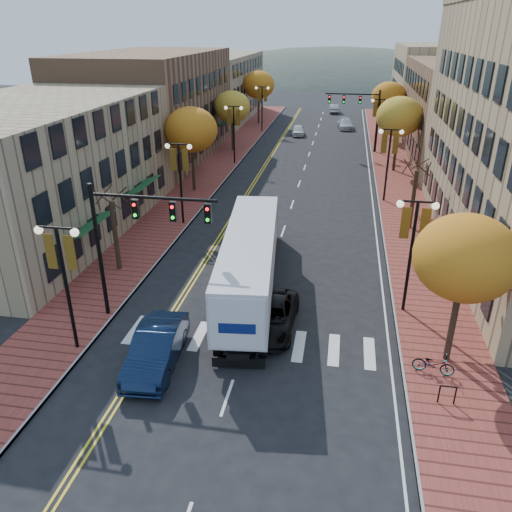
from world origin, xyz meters
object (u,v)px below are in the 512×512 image
at_px(navy_sedan, 156,348).
at_px(bicycle, 433,364).
at_px(black_suv, 271,316).
at_px(semi_truck, 251,253).

xyz_separation_m(navy_sedan, bicycle, (11.74, 1.28, -0.25)).
relative_size(navy_sedan, black_suv, 1.03).
relative_size(navy_sedan, bicycle, 3.01).
height_order(semi_truck, navy_sedan, semi_truck).
distance_m(black_suv, bicycle, 7.65).
distance_m(semi_truck, black_suv, 4.37).
relative_size(black_suv, bicycle, 2.93).
xyz_separation_m(navy_sedan, black_suv, (4.48, 3.69, -0.15)).
bearing_deg(navy_sedan, semi_truck, 64.94).
xyz_separation_m(semi_truck, black_suv, (1.66, -3.73, -1.56)).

